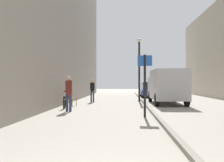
{
  "coord_description": "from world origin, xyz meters",
  "views": [
    {
      "loc": [
        0.33,
        -2.6,
        1.46
      ],
      "look_at": [
        -0.46,
        12.25,
        1.52
      ],
      "focal_mm": 41.71,
      "sensor_mm": 36.0,
      "label": 1
    }
  ],
  "objects_px": {
    "street_sign_post": "(145,80)",
    "bicycle_leaning": "(65,101)",
    "delivery_van": "(167,86)",
    "lamp_post": "(139,65)",
    "cafe_chair_near_window": "(71,97)",
    "pedestrian_main_foreground": "(92,89)",
    "parked_car": "(150,90)",
    "pedestrian_mid_block": "(69,91)"
  },
  "relations": [
    {
      "from": "delivery_van",
      "to": "lamp_post",
      "type": "height_order",
      "value": "lamp_post"
    },
    {
      "from": "street_sign_post",
      "to": "lamp_post",
      "type": "relative_size",
      "value": 0.55
    },
    {
      "from": "pedestrian_main_foreground",
      "to": "parked_car",
      "type": "distance_m",
      "value": 8.37
    },
    {
      "from": "lamp_post",
      "to": "cafe_chair_near_window",
      "type": "xyz_separation_m",
      "value": [
        -4.35,
        -4.03,
        -2.18
      ]
    },
    {
      "from": "pedestrian_mid_block",
      "to": "street_sign_post",
      "type": "distance_m",
      "value": 4.08
    },
    {
      "from": "pedestrian_main_foreground",
      "to": "delivery_van",
      "type": "xyz_separation_m",
      "value": [
        5.13,
        -1.07,
        0.28
      ]
    },
    {
      "from": "street_sign_post",
      "to": "cafe_chair_near_window",
      "type": "height_order",
      "value": "street_sign_post"
    },
    {
      "from": "pedestrian_main_foreground",
      "to": "cafe_chair_near_window",
      "type": "relative_size",
      "value": 1.73
    },
    {
      "from": "street_sign_post",
      "to": "cafe_chair_near_window",
      "type": "distance_m",
      "value": 6.41
    },
    {
      "from": "pedestrian_mid_block",
      "to": "street_sign_post",
      "type": "bearing_deg",
      "value": 166.1
    },
    {
      "from": "street_sign_post",
      "to": "bicycle_leaning",
      "type": "bearing_deg",
      "value": -32.63
    },
    {
      "from": "cafe_chair_near_window",
      "to": "delivery_van",
      "type": "bearing_deg",
      "value": 137.89
    },
    {
      "from": "pedestrian_main_foreground",
      "to": "parked_car",
      "type": "relative_size",
      "value": 0.39
    },
    {
      "from": "parked_car",
      "to": "pedestrian_main_foreground",
      "type": "bearing_deg",
      "value": -124.53
    },
    {
      "from": "delivery_van",
      "to": "bicycle_leaning",
      "type": "distance_m",
      "value": 6.95
    },
    {
      "from": "delivery_van",
      "to": "lamp_post",
      "type": "relative_size",
      "value": 1.11
    },
    {
      "from": "pedestrian_main_foreground",
      "to": "cafe_chair_near_window",
      "type": "distance_m",
      "value": 3.1
    },
    {
      "from": "pedestrian_mid_block",
      "to": "bicycle_leaning",
      "type": "bearing_deg",
      "value": -58.01
    },
    {
      "from": "bicycle_leaning",
      "to": "cafe_chair_near_window",
      "type": "xyz_separation_m",
      "value": [
        0.03,
        1.39,
        0.17
      ]
    },
    {
      "from": "bicycle_leaning",
      "to": "street_sign_post",
      "type": "bearing_deg",
      "value": -46.18
    },
    {
      "from": "pedestrian_main_foreground",
      "to": "bicycle_leaning",
      "type": "relative_size",
      "value": 0.92
    },
    {
      "from": "pedestrian_mid_block",
      "to": "lamp_post",
      "type": "xyz_separation_m",
      "value": [
        3.83,
        7.0,
        1.7
      ]
    },
    {
      "from": "pedestrian_main_foreground",
      "to": "street_sign_post",
      "type": "relative_size",
      "value": 0.63
    },
    {
      "from": "delivery_van",
      "to": "lamp_post",
      "type": "bearing_deg",
      "value": 127.53
    },
    {
      "from": "pedestrian_mid_block",
      "to": "cafe_chair_near_window",
      "type": "bearing_deg",
      "value": -67.15
    },
    {
      "from": "street_sign_post",
      "to": "bicycle_leaning",
      "type": "height_order",
      "value": "street_sign_post"
    },
    {
      "from": "street_sign_post",
      "to": "bicycle_leaning",
      "type": "xyz_separation_m",
      "value": [
        -4.15,
        3.41,
        -1.16
      ]
    },
    {
      "from": "pedestrian_main_foreground",
      "to": "cafe_chair_near_window",
      "type": "bearing_deg",
      "value": -107.43
    },
    {
      "from": "bicycle_leaning",
      "to": "cafe_chair_near_window",
      "type": "bearing_deg",
      "value": 82.06
    },
    {
      "from": "pedestrian_main_foreground",
      "to": "lamp_post",
      "type": "xyz_separation_m",
      "value": [
        3.42,
        1.1,
        1.78
      ]
    },
    {
      "from": "lamp_post",
      "to": "bicycle_leaning",
      "type": "height_order",
      "value": "lamp_post"
    },
    {
      "from": "delivery_van",
      "to": "parked_car",
      "type": "xyz_separation_m",
      "value": [
        -0.37,
        7.94,
        -0.5
      ]
    },
    {
      "from": "lamp_post",
      "to": "cafe_chair_near_window",
      "type": "height_order",
      "value": "lamp_post"
    },
    {
      "from": "pedestrian_main_foreground",
      "to": "delivery_van",
      "type": "distance_m",
      "value": 5.25
    },
    {
      "from": "parked_car",
      "to": "cafe_chair_near_window",
      "type": "height_order",
      "value": "parked_car"
    },
    {
      "from": "parked_car",
      "to": "delivery_van",
      "type": "bearing_deg",
      "value": -87.17
    },
    {
      "from": "pedestrian_mid_block",
      "to": "lamp_post",
      "type": "distance_m",
      "value": 8.16
    },
    {
      "from": "lamp_post",
      "to": "street_sign_post",
      "type": "bearing_deg",
      "value": -91.44
    },
    {
      "from": "cafe_chair_near_window",
      "to": "pedestrian_main_foreground",
      "type": "bearing_deg",
      "value": -166.84
    },
    {
      "from": "pedestrian_main_foreground",
      "to": "street_sign_post",
      "type": "xyz_separation_m",
      "value": [
        3.19,
        -7.72,
        0.61
      ]
    },
    {
      "from": "delivery_van",
      "to": "street_sign_post",
      "type": "height_order",
      "value": "street_sign_post"
    },
    {
      "from": "delivery_van",
      "to": "bicycle_leaning",
      "type": "bearing_deg",
      "value": -152.74
    }
  ]
}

